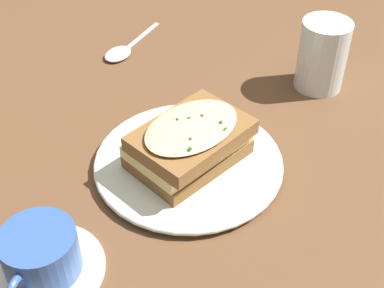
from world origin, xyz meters
TOP-DOWN VIEW (x-y plane):
  - ground_plane at (0.00, 0.00)m, footprint 2.40×2.40m
  - dinner_plate at (0.00, -0.01)m, footprint 0.26×0.26m
  - sandwich at (0.00, -0.02)m, footprint 0.17×0.19m
  - teacup_with_saucer at (-0.14, -0.21)m, footprint 0.14×0.14m
  - water_glass at (0.19, 0.21)m, footprint 0.08×0.08m
  - spoon at (-0.16, 0.27)m, footprint 0.08×0.16m

SIDE VIEW (x-z plane):
  - ground_plane at x=0.00m, z-range 0.00..0.00m
  - spoon at x=-0.16m, z-range 0.00..0.01m
  - dinner_plate at x=0.00m, z-range 0.00..0.02m
  - teacup_with_saucer at x=-0.14m, z-range 0.00..0.06m
  - sandwich at x=0.00m, z-range 0.01..0.08m
  - water_glass at x=0.19m, z-range 0.00..0.12m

